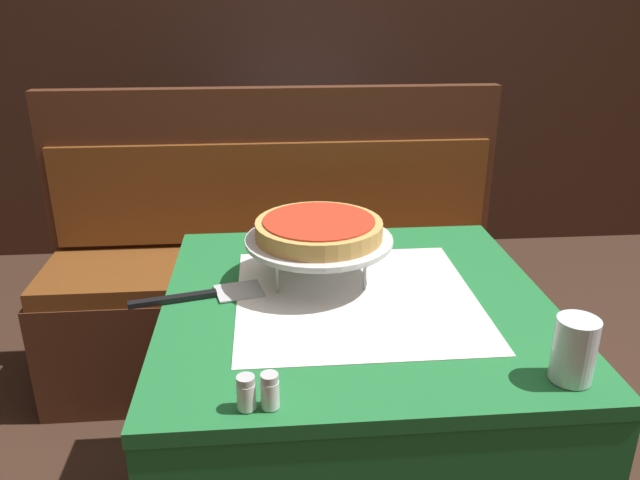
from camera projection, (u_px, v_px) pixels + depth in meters
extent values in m
cube|color=#1E6B33|center=(356.00, 304.00, 1.41)|extent=(0.86, 0.86, 0.03)
cube|color=white|center=(356.00, 297.00, 1.41)|extent=(0.54, 0.54, 0.00)
cube|color=#1E6B33|center=(355.00, 336.00, 1.44)|extent=(0.86, 0.86, 0.14)
cube|color=#4C331E|center=(205.00, 354.00, 1.88)|extent=(0.05, 0.05, 0.69)
cube|color=#4C331E|center=(462.00, 342.00, 1.95)|extent=(0.05, 0.05, 0.69)
cube|color=#194799|center=(311.00, 144.00, 2.88)|extent=(0.72, 0.72, 0.03)
cube|color=white|center=(311.00, 141.00, 2.87)|extent=(0.45, 0.45, 0.00)
cube|color=#194799|center=(312.00, 159.00, 2.91)|extent=(0.71, 0.71, 0.12)
cube|color=#4C331E|center=(243.00, 245.00, 2.69)|extent=(0.05, 0.05, 0.69)
cube|color=#4C331E|center=(391.00, 240.00, 2.74)|extent=(0.05, 0.05, 0.69)
cube|color=#4C331E|center=(246.00, 198.00, 3.29)|extent=(0.05, 0.05, 0.69)
cube|color=#4C331E|center=(368.00, 195.00, 3.34)|extent=(0.05, 0.05, 0.69)
cube|color=#4C2819|center=(278.00, 327.00, 2.30)|extent=(1.63, 0.44, 0.42)
cube|color=brown|center=(276.00, 267.00, 2.21)|extent=(1.60, 0.43, 0.06)
cube|color=#4C2819|center=(273.00, 167.00, 2.27)|extent=(1.63, 0.06, 0.57)
cube|color=brown|center=(274.00, 193.00, 2.26)|extent=(1.56, 0.02, 0.36)
cube|color=#3D2319|center=(301.00, 25.00, 3.15)|extent=(6.00, 0.04, 2.40)
cylinder|color=#ADADB2|center=(315.00, 244.00, 1.58)|extent=(0.01, 0.01, 0.09)
cylinder|color=#ADADB2|center=(277.00, 274.00, 1.41)|extent=(0.01, 0.01, 0.09)
cylinder|color=#ADADB2|center=(365.00, 271.00, 1.43)|extent=(0.01, 0.01, 0.09)
cylinder|color=#ADADB2|center=(319.00, 245.00, 1.46)|extent=(0.23, 0.23, 0.01)
cylinder|color=silver|center=(319.00, 243.00, 1.45)|extent=(0.33, 0.33, 0.01)
cylinder|color=silver|center=(319.00, 240.00, 1.45)|extent=(0.34, 0.34, 0.01)
cylinder|color=tan|center=(319.00, 230.00, 1.44)|extent=(0.30, 0.30, 0.04)
cylinder|color=red|center=(319.00, 221.00, 1.43)|extent=(0.26, 0.26, 0.01)
cube|color=#BCBCC1|center=(239.00, 291.00, 1.43)|extent=(0.12, 0.11, 0.00)
cube|color=black|center=(173.00, 299.00, 1.39)|extent=(0.19, 0.07, 0.01)
cylinder|color=silver|center=(574.00, 350.00, 1.09)|extent=(0.08, 0.08, 0.12)
cylinder|color=silver|center=(246.00, 396.00, 1.03)|extent=(0.03, 0.03, 0.05)
cylinder|color=#B7B7BC|center=(246.00, 380.00, 1.01)|extent=(0.03, 0.03, 0.01)
cylinder|color=silver|center=(270.00, 394.00, 1.03)|extent=(0.03, 0.03, 0.05)
cylinder|color=#B7B7BC|center=(269.00, 378.00, 1.02)|extent=(0.03, 0.03, 0.01)
cube|color=black|center=(327.00, 133.00, 2.95)|extent=(0.14, 0.14, 0.03)
cylinder|color=black|center=(327.00, 114.00, 2.92)|extent=(0.01, 0.01, 0.15)
cylinder|color=gold|center=(326.00, 116.00, 2.96)|extent=(0.04, 0.04, 0.11)
cylinder|color=white|center=(328.00, 120.00, 2.88)|extent=(0.04, 0.04, 0.11)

